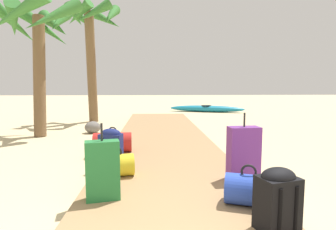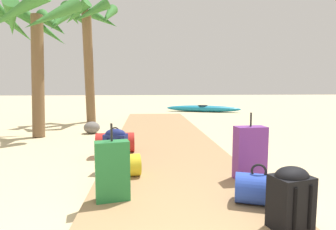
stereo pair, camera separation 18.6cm
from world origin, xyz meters
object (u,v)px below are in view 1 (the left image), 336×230
(backpack_black, at_px, (278,198))
(suitcase_green, at_px, (103,170))
(suitcase_purple, at_px, (243,153))
(palm_tree_near_left, at_px, (37,31))
(duffel_bag_red, at_px, (113,142))
(palm_tree_far_left, at_px, (93,31))
(backpack_navy, at_px, (111,146))
(duffel_bag_yellow, at_px, (116,165))
(kayak, at_px, (206,109))
(duffel_bag_blue, at_px, (248,190))

(backpack_black, relative_size, suitcase_green, 0.66)
(suitcase_purple, relative_size, palm_tree_near_left, 0.25)
(duffel_bag_red, bearing_deg, suitcase_purple, -40.32)
(backpack_black, distance_m, palm_tree_near_left, 6.90)
(suitcase_green, relative_size, palm_tree_far_left, 0.20)
(suitcase_purple, distance_m, backpack_black, 1.31)
(backpack_navy, xyz_separation_m, duffel_bag_red, (-0.11, 0.93, -0.13))
(duffel_bag_yellow, distance_m, kayak, 10.24)
(duffel_bag_yellow, xyz_separation_m, palm_tree_far_left, (-1.54, 6.27, 2.92))
(suitcase_purple, bearing_deg, duffel_bag_yellow, 172.18)
(palm_tree_near_left, bearing_deg, duffel_bag_yellow, -56.50)
(backpack_navy, height_order, suitcase_green, suitcase_green)
(backpack_black, xyz_separation_m, duffel_bag_yellow, (-1.57, 1.53, -0.14))
(backpack_black, distance_m, duffel_bag_yellow, 2.20)
(backpack_navy, bearing_deg, suitcase_purple, -21.34)
(duffel_bag_yellow, bearing_deg, backpack_navy, 106.06)
(backpack_navy, xyz_separation_m, kayak, (3.27, 9.27, -0.23))
(palm_tree_near_left, bearing_deg, palm_tree_far_left, 71.97)
(backpack_black, xyz_separation_m, duffel_bag_blue, (-0.07, 0.52, -0.13))
(palm_tree_near_left, relative_size, palm_tree_far_left, 0.83)
(duffel_bag_blue, bearing_deg, kayak, 81.37)
(duffel_bag_yellow, height_order, kayak, duffel_bag_yellow)
(backpack_black, relative_size, duffel_bag_blue, 1.01)
(backpack_black, height_order, suitcase_green, suitcase_green)
(suitcase_purple, xyz_separation_m, duffel_bag_blue, (-0.20, -0.78, -0.19))
(backpack_navy, distance_m, suitcase_green, 1.27)
(suitcase_green, height_order, palm_tree_far_left, palm_tree_far_left)
(backpack_navy, relative_size, duffel_bag_red, 0.81)
(suitcase_purple, relative_size, kayak, 0.25)
(palm_tree_far_left, distance_m, kayak, 6.55)
(duffel_bag_blue, height_order, kayak, duffel_bag_blue)
(palm_tree_near_left, bearing_deg, backpack_black, -52.45)
(palm_tree_near_left, bearing_deg, suitcase_green, -61.86)
(suitcase_green, relative_size, palm_tree_near_left, 0.24)
(suitcase_purple, xyz_separation_m, backpack_navy, (-1.83, 0.72, -0.05))
(backpack_black, bearing_deg, backpack_navy, 130.22)
(duffel_bag_red, height_order, duffel_bag_blue, duffel_bag_red)
(palm_tree_far_left, bearing_deg, palm_tree_near_left, -108.03)
(suitcase_purple, height_order, duffel_bag_yellow, suitcase_purple)
(backpack_black, height_order, kayak, backpack_black)
(palm_tree_near_left, height_order, kayak, palm_tree_near_left)
(suitcase_purple, relative_size, backpack_navy, 1.52)
(backpack_navy, xyz_separation_m, duffel_bag_yellow, (0.14, -0.48, -0.15))
(duffel_bag_red, bearing_deg, backpack_black, -58.42)
(duffel_bag_red, relative_size, duffel_bag_blue, 1.31)
(duffel_bag_red, relative_size, suitcase_green, 0.86)
(duffel_bag_red, xyz_separation_m, palm_tree_far_left, (-1.30, 4.86, 2.89))
(duffel_bag_yellow, xyz_separation_m, kayak, (3.13, 9.75, -0.07))
(duffel_bag_blue, relative_size, suitcase_green, 0.65)
(backpack_black, xyz_separation_m, suitcase_green, (-1.61, 0.75, 0.03))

